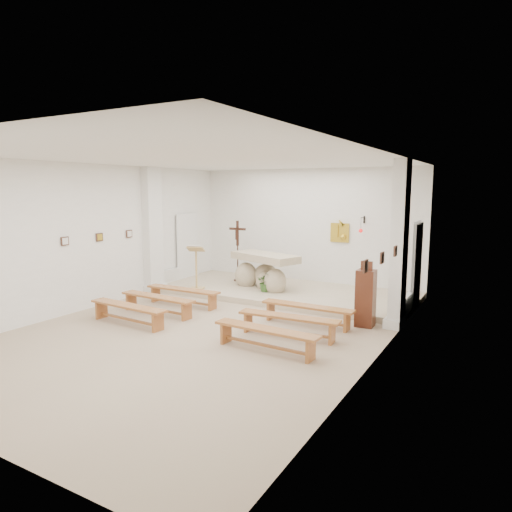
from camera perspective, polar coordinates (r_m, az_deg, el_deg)
The scene contains 29 objects.
ground at distance 9.78m, azimuth -5.60°, elevation -8.88°, with size 7.00×10.00×0.00m, color tan.
wall_left at distance 11.77m, azimuth -19.78°, elevation 2.29°, with size 0.02×10.00×3.50m, color white.
wall_right at distance 7.94m, azimuth 15.28°, elevation -0.20°, with size 0.02×10.00×3.50m, color white.
wall_back at distance 13.77m, azimuth 6.34°, elevation 3.54°, with size 7.00×0.02×3.50m, color white.
ceiling at distance 9.36m, azimuth -5.91°, elevation 11.98°, with size 7.00×10.00×0.02m, color silver.
sanctuary_platform at distance 12.68m, azimuth 3.55°, elevation -4.50°, with size 6.98×3.00×0.15m, color #C4AF97.
pilaster_left at distance 13.07m, azimuth -12.79°, elevation 3.13°, with size 0.26×0.55×3.50m, color white.
pilaster_right at distance 9.90m, azimuth 17.49°, elevation 1.35°, with size 0.26×0.55×3.50m, color white.
gold_wall_relief at distance 13.37m, azimuth 10.42°, elevation 2.89°, with size 0.55×0.04×0.55m, color gold.
sanctuary_lamp at distance 12.90m, azimuth 13.01°, elevation 3.33°, with size 0.11×0.36×0.44m.
station_frame_left_front at distance 11.25m, azimuth -22.79°, elevation 1.73°, with size 0.03×0.20×0.20m, color #462A1E.
station_frame_left_mid at distance 11.89m, azimuth -18.98°, elevation 2.24°, with size 0.03×0.20×0.20m, color #462A1E.
station_frame_left_rear at distance 12.57m, azimuth -15.57°, elevation 2.70°, with size 0.03×0.20×0.20m, color #462A1E.
station_frame_right_front at distance 7.19m, azimuth 13.53°, elevation -1.25°, with size 0.03×0.20×0.20m, color #462A1E.
station_frame_right_mid at distance 8.14m, azimuth 15.49°, elevation -0.22°, with size 0.03×0.20×0.20m, color #462A1E.
station_frame_right_rear at distance 9.11m, azimuth 17.03°, elevation 0.60°, with size 0.03×0.20×0.20m, color #462A1E.
radiator_left at distance 13.84m, azimuth -10.83°, elevation -2.72°, with size 0.10×0.85×0.52m, color silver.
radiator_right at distance 10.83m, azimuth 18.25°, elevation -6.08°, with size 0.10×0.85×0.52m, color silver.
altar at distance 12.77m, azimuth 1.02°, elevation -2.18°, with size 2.21×1.43×1.06m.
lectern at distance 12.61m, azimuth -7.49°, elevation -1.43°, with size 0.54×0.50×1.24m.
crucifix_stand at distance 13.68m, azimuth -2.33°, elevation 1.23°, with size 0.55×0.24×1.81m.
potted_plant at distance 12.31m, azimuth 1.25°, elevation -3.25°, with size 0.48×0.42×0.53m, color #315823.
donation_pedestal at distance 9.95m, azimuth 13.54°, elevation -5.09°, with size 0.39×0.39×1.40m.
bench_left_front at distance 11.58m, azimuth -9.12°, elevation -4.56°, with size 2.06×0.35×0.43m.
bench_right_front at distance 9.88m, azimuth 6.42°, elevation -6.74°, with size 2.05×0.34×0.43m.
bench_left_second at distance 10.89m, azimuth -12.20°, elevation -5.47°, with size 2.07×0.44×0.43m.
bench_right_second at distance 9.06m, azimuth 4.08°, elevation -8.11°, with size 2.07×0.46×0.43m.
bench_left_third at distance 10.23m, azimuth -15.70°, elevation -6.48°, with size 2.07×0.46×0.43m.
bench_right_third at distance 8.27m, azimuth 1.25°, elevation -9.72°, with size 2.07×0.44×0.43m.
Camera 1 is at (5.40, -7.62, 2.89)m, focal length 32.00 mm.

